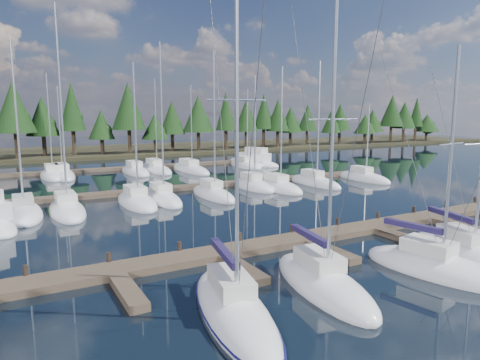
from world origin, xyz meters
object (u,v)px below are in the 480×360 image
main_dock (307,241)px  front_sailboat_4 (467,254)px  motor_yacht_right (254,162)px  front_sailboat_2 (322,283)px  front_sailboat_3 (434,267)px  front_sailboat_1 (234,309)px

main_dock → front_sailboat_4: size_ratio=3.66×
main_dock → motor_yacht_right: size_ratio=4.39×
motor_yacht_right → front_sailboat_2: bearing=-116.9°
main_dock → motor_yacht_right: 42.21m
front_sailboat_3 → front_sailboat_4: front_sailboat_3 is taller
front_sailboat_1 → front_sailboat_2: (5.01, 0.43, -0.00)m
front_sailboat_2 → front_sailboat_3: 6.59m
main_dock → front_sailboat_1: front_sailboat_1 is taller
front_sailboat_2 → front_sailboat_3: front_sailboat_2 is taller
front_sailboat_2 → front_sailboat_3: (6.49, -1.18, -0.02)m
front_sailboat_2 → front_sailboat_4: (10.00, -0.70, -0.03)m
main_dock → front_sailboat_3: size_ratio=3.58×
front_sailboat_3 → motor_yacht_right: front_sailboat_3 is taller
main_dock → motor_yacht_right: bearing=63.9°
front_sailboat_3 → motor_yacht_right: size_ratio=1.23×
main_dock → front_sailboat_3: (2.81, -7.14, 0.08)m
front_sailboat_4 → front_sailboat_1: bearing=179.0°
front_sailboat_1 → front_sailboat_2: front_sailboat_1 is taller
front_sailboat_1 → front_sailboat_2: size_ratio=1.09×
front_sailboat_1 → main_dock: bearing=36.3°
front_sailboat_2 → motor_yacht_right: bearing=63.1°
main_dock → front_sailboat_4: bearing=-46.4°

